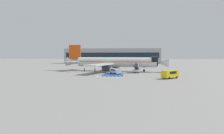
# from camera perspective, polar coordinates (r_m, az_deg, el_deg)

# --- Properties ---
(ground_plane) EXTENTS (600.00, 600.00, 0.00)m
(ground_plane) POSITION_cam_1_polar(r_m,az_deg,el_deg) (70.43, 1.61, -1.28)
(ground_plane) COLOR gray
(apron_leadline_yellow) EXTENTS (74.54, 12.73, 0.01)m
(apron_leadline_yellow) POSITION_cam_1_polar(r_m,az_deg,el_deg) (69.51, 1.28, -1.34)
(apron_leadline_yellow) COLOR gold
(apron_leadline_yellow) RESTS_ON ground_plane
(apron_stand_patch_blue) EXTENTS (6.56, 10.51, 0.01)m
(apron_stand_patch_blue) POSITION_cam_1_polar(r_m,az_deg,el_deg) (56.09, 0.38, -2.52)
(apron_stand_patch_blue) COLOR #2856A8
(apron_stand_patch_blue) RESTS_ON ground_plane
(apron_walkway_bar_0) EXTENTS (0.44, 3.60, 0.01)m
(apron_walkway_bar_0) POSITION_cam_1_polar(r_m,az_deg,el_deg) (51.25, -4.80, -3.11)
(apron_walkway_bar_0) COLOR silver
(apron_walkway_bar_0) RESTS_ON ground_plane
(apron_walkway_bar_1) EXTENTS (0.44, 3.60, 0.01)m
(apron_walkway_bar_1) POSITION_cam_1_polar(r_m,az_deg,el_deg) (51.06, -3.47, -3.13)
(apron_walkway_bar_1) COLOR silver
(apron_walkway_bar_1) RESTS_ON ground_plane
(apron_walkway_bar_2) EXTENTS (0.44, 3.60, 0.01)m
(apron_walkway_bar_2) POSITION_cam_1_polar(r_m,az_deg,el_deg) (50.90, -2.14, -3.14)
(apron_walkway_bar_2) COLOR silver
(apron_walkway_bar_2) RESTS_ON ground_plane
(apron_walkway_bar_3) EXTENTS (0.44, 3.60, 0.01)m
(apron_walkway_bar_3) POSITION_cam_1_polar(r_m,az_deg,el_deg) (50.76, -0.79, -3.16)
(apron_walkway_bar_3) COLOR silver
(apron_walkway_bar_3) RESTS_ON ground_plane
(apron_walkway_bar_4) EXTENTS (0.44, 3.60, 0.01)m
(apron_walkway_bar_4) POSITION_cam_1_polar(r_m,az_deg,el_deg) (50.66, 0.56, -3.17)
(apron_walkway_bar_4) COLOR silver
(apron_walkway_bar_4) RESTS_ON ground_plane
(apron_walkway_bar_5) EXTENTS (0.44, 3.60, 0.01)m
(apron_walkway_bar_5) POSITION_cam_1_polar(r_m,az_deg,el_deg) (50.58, 1.92, -3.19)
(apron_walkway_bar_5) COLOR silver
(apron_walkway_bar_5) RESTS_ON ground_plane
(apron_walkway_bar_6) EXTENTS (0.44, 3.60, 0.01)m
(apron_walkway_bar_6) POSITION_cam_1_polar(r_m,az_deg,el_deg) (50.53, 3.28, -3.20)
(apron_walkway_bar_6) COLOR silver
(apron_walkway_bar_6) RESTS_ON ground_plane
(airliner) EXTENTS (41.41, 34.30, 10.66)m
(airliner) POSITION_cam_1_polar(r_m,az_deg,el_deg) (69.46, 0.73, 1.59)
(airliner) COLOR silver
(airliner) RESTS_ON ground_plane
(boarding_stairs_forward) EXTENTS (2.97, 5.48, 3.92)m
(boarding_stairs_forward) POSITION_cam_1_polar(r_m,az_deg,el_deg) (63.58, 7.99, -0.95)
(boarding_stairs_forward) COLOR #ADB2BA
(boarding_stairs_forward) RESTS_ON ground_plane
(fuel_tanker) EXTENTS (3.12, 10.74, 3.59)m
(fuel_tanker) POSITION_cam_1_polar(r_m,az_deg,el_deg) (94.96, -0.91, 1.08)
(fuel_tanker) COLOR #38383D
(fuel_tanker) RESTS_ON ground_plane
(service_van_0) EXTENTS (5.18, 4.77, 2.17)m
(service_van_0) POSITION_cam_1_polar(r_m,az_deg,el_deg) (48.91, 18.43, -2.08)
(service_van_0) COLOR yellow
(service_van_0) RESTS_ON ground_plane
(service_van_1) EXTENTS (4.24, 5.15, 1.73)m
(service_van_1) POSITION_cam_1_polar(r_m,az_deg,el_deg) (58.58, 1.10, -1.22)
(service_van_1) COLOR silver
(service_van_1) RESTS_ON ground_plane
(ground_crew_0) EXTENTS (0.45, 0.48, 1.84)m
(ground_crew_0) POSITION_cam_1_polar(r_m,az_deg,el_deg) (64.29, 1.85, -0.79)
(ground_crew_0) COLOR #191E38
(ground_crew_0) RESTS_ON ground_plane
(ground_crew_1) EXTENTS (0.44, 0.48, 1.81)m
(ground_crew_1) POSITION_cam_1_polar(r_m,az_deg,el_deg) (64.68, -5.61, -0.79)
(ground_crew_1) COLOR #191E38
(ground_crew_1) RESTS_ON ground_plane
(ground_crew_2) EXTENTS (0.48, 0.36, 1.61)m
(ground_crew_2) POSITION_cam_1_polar(r_m,az_deg,el_deg) (68.24, -8.98, -0.70)
(ground_crew_2) COLOR black
(ground_crew_2) RESTS_ON ground_plane
(ground_crew_3) EXTENTS (0.26, 0.45, 1.74)m
(ground_crew_3) POSITION_cam_1_polar(r_m,az_deg,el_deg) (65.17, -2.16, -0.79)
(ground_crew_3) COLOR #191E38
(ground_crew_3) RESTS_ON ground_plane
(traffic_cone_0) EXTENTS (0.50, 0.50, 0.56)m
(traffic_cone_0) POSITION_cam_1_polar(r_m,az_deg,el_deg) (61.19, 5.00, -1.76)
(traffic_cone_0) COLOR orange
(traffic_cone_0) RESTS_ON ground_plane
(traffic_cone_1) EXTENTS (0.56, 0.56, 0.62)m
(traffic_cone_1) POSITION_cam_1_polar(r_m,az_deg,el_deg) (65.56, -13.66, -1.46)
(traffic_cone_1) COLOR orange
(traffic_cone_1) RESTS_ON ground_plane
(terminal_building) EXTENTS (77.23, 12.10, 12.08)m
(terminal_building) POSITION_cam_1_polar(r_m,az_deg,el_deg) (144.42, 0.08, 3.61)
(terminal_building) COLOR #9EA3A8
(terminal_building) RESTS_ON ground_plane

